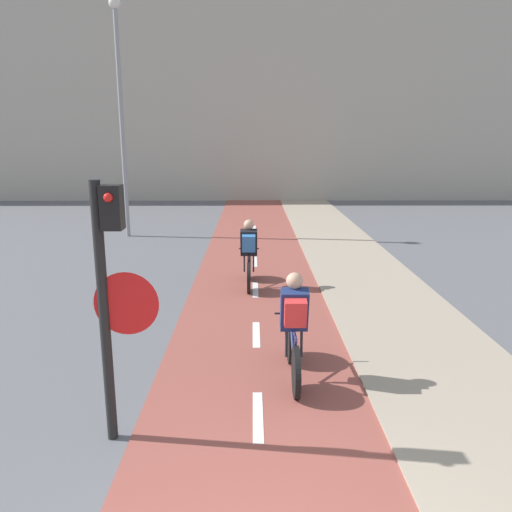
{
  "coord_description": "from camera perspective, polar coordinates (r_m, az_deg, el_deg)",
  "views": [
    {
      "loc": [
        -0.06,
        -2.25,
        3.19
      ],
      "look_at": [
        0.0,
        6.17,
        1.2
      ],
      "focal_mm": 35.0,
      "sensor_mm": 36.0,
      "label": 1
    }
  ],
  "objects": [
    {
      "name": "building_row_background",
      "position": [
        28.74,
        -0.31,
        18.44
      ],
      "size": [
        60.0,
        5.2,
        11.5
      ],
      "color": "#B2A899",
      "rests_on": "ground_plane"
    },
    {
      "name": "street_lamp_far",
      "position": [
        17.0,
        -15.26,
        17.12
      ],
      "size": [
        0.36,
        0.36,
        7.36
      ],
      "color": "gray",
      "rests_on": "ground_plane"
    },
    {
      "name": "cyclist_near",
      "position": [
        6.7,
        4.34,
        -8.45
      ],
      "size": [
        0.46,
        1.67,
        1.5
      ],
      "color": "black",
      "rests_on": "ground_plane"
    },
    {
      "name": "traffic_light_pole",
      "position": [
        5.27,
        -16.28,
        -3.12
      ],
      "size": [
        0.67,
        0.25,
        2.8
      ],
      "color": "black",
      "rests_on": "ground_plane"
    },
    {
      "name": "cyclist_far",
      "position": [
        10.82,
        -0.82,
        0.06
      ],
      "size": [
        0.46,
        1.66,
        1.49
      ],
      "color": "black",
      "rests_on": "ground_plane"
    }
  ]
}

